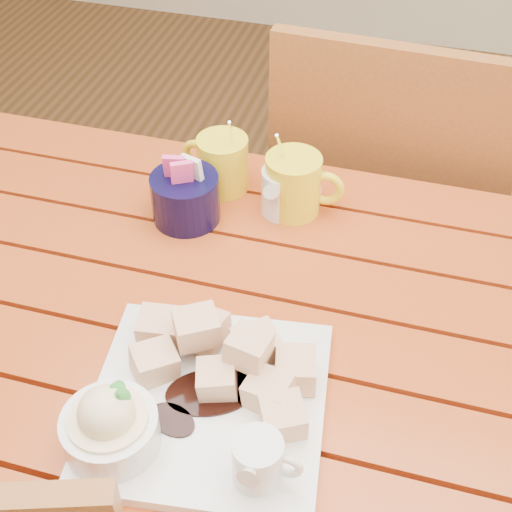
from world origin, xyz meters
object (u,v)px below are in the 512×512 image
(table, at_px, (224,367))
(dessert_plate, at_px, (190,400))
(coffee_mug_right, at_px, (295,184))
(chair_far, at_px, (386,206))
(coffee_mug_left, at_px, (221,162))

(table, relative_size, dessert_plate, 3.77)
(dessert_plate, height_order, coffee_mug_right, coffee_mug_right)
(chair_far, bearing_deg, dessert_plate, 81.09)
(table, bearing_deg, chair_far, 74.08)
(table, height_order, dessert_plate, dessert_plate)
(coffee_mug_left, bearing_deg, chair_far, 61.95)
(coffee_mug_left, bearing_deg, table, -59.71)
(table, relative_size, chair_far, 1.26)
(coffee_mug_right, bearing_deg, coffee_mug_left, 164.12)
(table, distance_m, coffee_mug_left, 0.34)
(dessert_plate, height_order, chair_far, chair_far)
(dessert_plate, distance_m, coffee_mug_left, 0.47)
(table, bearing_deg, coffee_mug_left, 107.68)
(dessert_plate, bearing_deg, chair_far, 78.45)
(table, relative_size, coffee_mug_left, 8.45)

